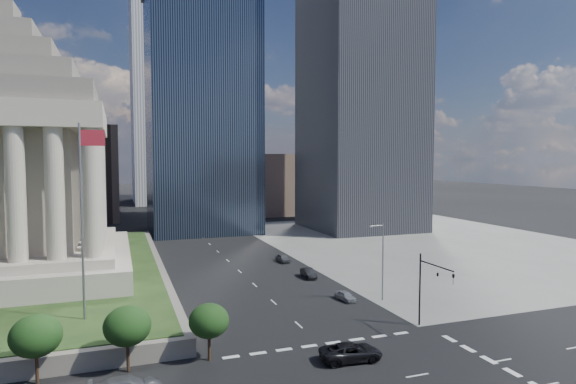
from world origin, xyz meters
name	(u,v)px	position (x,y,z in m)	size (l,w,h in m)	color
ground	(192,228)	(0.00, 100.00, 0.00)	(500.00, 500.00, 0.00)	black
sidewalk_ne	(429,242)	(46.00, 60.00, 0.01)	(68.00, 90.00, 0.03)	slate
flagpole	(83,210)	(-21.83, 24.00, 13.11)	(2.52, 0.24, 20.00)	slate
midrise_glass	(201,113)	(2.00, 95.00, 30.00)	(26.00, 26.00, 60.00)	black
highrise_ne	(361,37)	(42.00, 85.00, 50.00)	(26.00, 28.00, 100.00)	black
building_filler_ne	(272,183)	(32.00, 130.00, 10.00)	(20.00, 30.00, 20.00)	brown
building_filler_nw	(77,174)	(-30.00, 130.00, 14.00)	(24.00, 30.00, 28.00)	brown
traffic_signal_ne	(430,282)	(12.50, 13.70, 5.25)	(0.30, 5.74, 8.00)	black
street_lamp_north	(382,257)	(13.33, 25.00, 5.66)	(2.13, 0.22, 10.00)	slate
pickup_truck	(351,352)	(1.11, 9.61, 0.80)	(5.73, 2.64, 1.59)	black
parked_sedan_near	(346,296)	(9.00, 26.58, 0.61)	(3.59, 1.44, 1.22)	#919599
parked_sedan_mid	(308,273)	(9.00, 39.38, 0.70)	(1.47, 4.22, 1.39)	black
parked_sedan_far	(283,258)	(9.00, 51.43, 0.69)	(4.08, 1.64, 1.39)	#4C4E52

